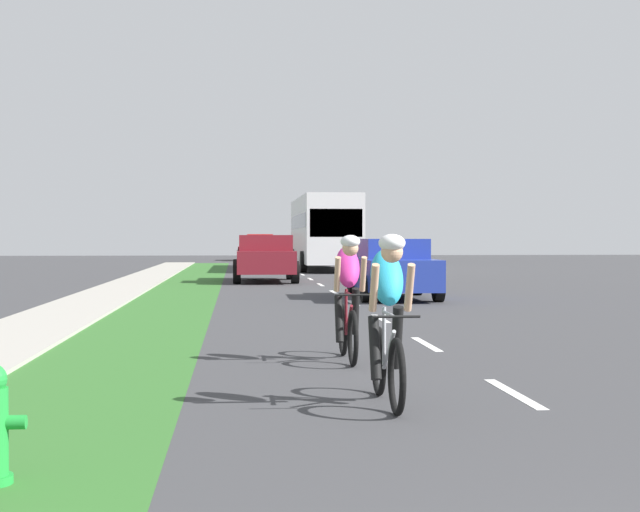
{
  "coord_description": "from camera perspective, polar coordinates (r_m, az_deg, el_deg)",
  "views": [
    {
      "loc": [
        -2.73,
        -2.26,
        1.55
      ],
      "look_at": [
        -0.79,
        19.57,
        1.12
      ],
      "focal_mm": 52.49,
      "sensor_mm": 36.0,
      "label": 1
    }
  ],
  "objects": [
    {
      "name": "ground_plane",
      "position": [
        22.48,
        1.92,
        -2.83
      ],
      "size": [
        120.0,
        120.0,
        0.0
      ],
      "primitive_type": "plane",
      "color": "#38383A"
    },
    {
      "name": "grass_verge",
      "position": [
        22.37,
        -9.02,
        -2.85
      ],
      "size": [
        2.07,
        70.0,
        0.01
      ],
      "primitive_type": "cube",
      "color": "#2D6026",
      "rests_on": "ground_plane"
    },
    {
      "name": "sidewalk_concrete",
      "position": [
        22.58,
        -13.88,
        -2.83
      ],
      "size": [
        1.76,
        70.0,
        0.1
      ],
      "primitive_type": "cube",
      "color": "#9E998E",
      "rests_on": "ground_plane"
    },
    {
      "name": "lane_markings_center",
      "position": [
        26.45,
        0.86,
        -2.23
      ],
      "size": [
        0.12,
        53.49,
        0.01
      ],
      "color": "white",
      "rests_on": "ground_plane"
    },
    {
      "name": "cyclist_lead",
      "position": [
        8.63,
        4.15,
        -3.77
      ],
      "size": [
        0.42,
        1.72,
        1.58
      ],
      "color": "black",
      "rests_on": "ground_plane"
    },
    {
      "name": "cyclist_trailing",
      "position": [
        11.7,
        1.72,
        -2.48
      ],
      "size": [
        0.42,
        1.72,
        1.58
      ],
      "color": "black",
      "rests_on": "ground_plane"
    },
    {
      "name": "sedan_blue",
      "position": [
        23.85,
        4.47,
        -0.75
      ],
      "size": [
        1.98,
        4.3,
        1.52
      ],
      "color": "#23389E",
      "rests_on": "ground_plane"
    },
    {
      "name": "pickup_maroon",
      "position": [
        32.91,
        -3.39,
        -0.13
      ],
      "size": [
        2.22,
        5.1,
        1.64
      ],
      "color": "maroon",
      "rests_on": "ground_plane"
    },
    {
      "name": "bus_white",
      "position": [
        45.4,
        0.22,
        1.66
      ],
      "size": [
        2.78,
        11.6,
        3.48
      ],
      "color": "silver",
      "rests_on": "ground_plane"
    },
    {
      "name": "suv_red",
      "position": [
        63.66,
        -3.7,
        0.58
      ],
      "size": [
        2.15,
        4.7,
        1.79
      ],
      "color": "red",
      "rests_on": "ground_plane"
    }
  ]
}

